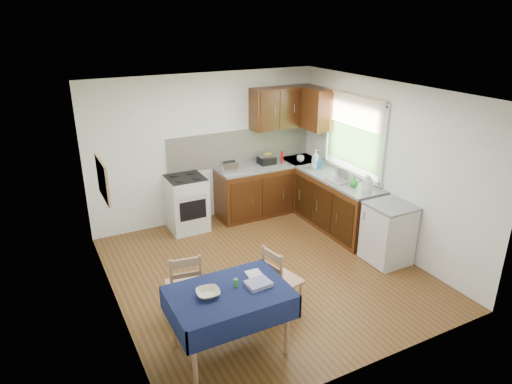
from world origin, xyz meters
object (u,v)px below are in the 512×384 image
chair_far (185,285)px  dish_rack (343,179)px  sandwich_press (267,159)px  toaster (229,167)px  dining_table (229,300)px  chair_near (280,278)px  kettle (367,184)px

chair_far → dish_rack: 3.24m
sandwich_press → toaster: bearing=-175.5°
toaster → chair_far: bearing=-123.6°
dining_table → chair_near: bearing=36.6°
dining_table → sandwich_press: size_ratio=4.39×
chair_near → sandwich_press: (1.32, 2.74, 0.52)m
dining_table → sandwich_press: 3.76m
dining_table → chair_far: (-0.24, 0.71, -0.15)m
chair_near → dish_rack: size_ratio=1.93×
chair_near → kettle: size_ratio=3.47×
toaster → sandwich_press: bearing=9.1°
dining_table → kettle: size_ratio=4.83×
dining_table → toaster: size_ratio=4.75×
chair_far → dish_rack: dish_rack is taller
dining_table → dish_rack: bearing=45.9°
toaster → dish_rack: (1.43, -1.21, -0.07)m
dish_rack → chair_near: bearing=-136.3°
sandwich_press → dining_table: bearing=-127.7°
dining_table → toaster: (1.35, 2.98, 0.36)m
chair_far → sandwich_press: 3.39m
kettle → dish_rack: bearing=93.7°
sandwich_press → dish_rack: 1.47m
toaster → kettle: 2.28m
chair_near → dish_rack: dish_rack is taller
toaster → chair_near: bearing=-100.3°
chair_near → chair_far: bearing=59.6°
chair_far → chair_near: size_ratio=1.03×
chair_far → chair_near: chair_far is taller
dish_rack → kettle: bearing=-78.4°
toaster → sandwich_press: size_ratio=0.92×
dining_table → kettle: (2.82, 1.23, 0.38)m
dining_table → dish_rack: dish_rack is taller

